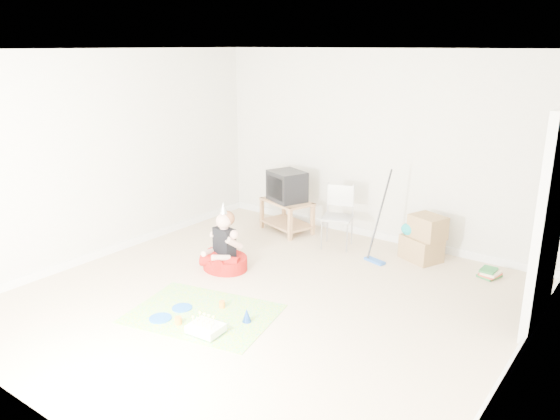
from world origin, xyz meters
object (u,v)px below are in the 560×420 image
Objects in this scene: crt_tv at (287,186)px; cardboard_boxes at (423,239)px; folding_chair at (337,218)px; seated_woman at (225,254)px; tv_stand at (287,213)px; birthday_cake at (206,329)px.

crt_tv reaches higher than cardboard_boxes.
folding_chair is 1.65m from seated_woman.
cardboard_boxes reaches higher than tv_stand.
birthday_cake is at bearing -54.90° from seated_woman.
tv_stand is 1.61m from seated_woman.
seated_woman is (0.21, -1.59, -0.50)m from crt_tv.
birthday_cake is (1.11, -2.88, -0.23)m from tv_stand.
tv_stand is at bearing -176.95° from cardboard_boxes.
birthday_cake is (0.90, -1.29, -0.14)m from seated_woman.
tv_stand is 3.10m from birthday_cake.
seated_woman is at bearing 125.10° from birthday_cake.
crt_tv is 0.59× the size of seated_woman.
crt_tv is (-0.00, 0.00, 0.41)m from tv_stand.
birthday_cake is (-0.94, -2.99, -0.24)m from cardboard_boxes.
tv_stand is at bearing 172.13° from folding_chair.
crt_tv is at bearing -176.95° from cardboard_boxes.
seated_woman is at bearing -137.23° from cardboard_boxes.
tv_stand is 1.71× the size of crt_tv.
crt_tv is at bearing 153.43° from tv_stand.
cardboard_boxes is 2.51m from seated_woman.
cardboard_boxes is at bearing 11.93° from folding_chair.
folding_chair is (0.92, -0.13, -0.27)m from crt_tv.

